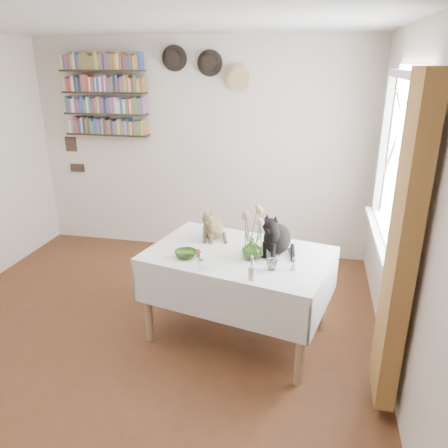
% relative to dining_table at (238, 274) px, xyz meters
% --- Properties ---
extents(room, '(4.08, 4.58, 2.58)m').
position_rel_dining_table_xyz_m(room, '(-0.80, -0.47, 0.67)').
color(room, brown).
rests_on(room, ground).
extents(window, '(0.12, 1.52, 1.32)m').
position_rel_dining_table_xyz_m(window, '(1.17, 0.33, 0.81)').
color(window, white).
rests_on(window, room).
extents(curtain, '(0.12, 0.38, 2.10)m').
position_rel_dining_table_xyz_m(curtain, '(1.10, -0.59, 0.57)').
color(curtain, brown).
rests_on(curtain, room).
extents(dining_table, '(1.61, 1.22, 0.77)m').
position_rel_dining_table_xyz_m(dining_table, '(0.00, 0.00, 0.00)').
color(dining_table, white).
rests_on(dining_table, room).
extents(tabby_cat, '(0.23, 0.27, 0.29)m').
position_rel_dining_table_xyz_m(tabby_cat, '(-0.27, 0.26, 0.33)').
color(tabby_cat, olive).
rests_on(tabby_cat, dining_table).
extents(black_cat, '(0.33, 0.37, 0.36)m').
position_rel_dining_table_xyz_m(black_cat, '(0.30, 0.08, 0.37)').
color(black_cat, black).
rests_on(black_cat, dining_table).
extents(flower_vase, '(0.18, 0.18, 0.17)m').
position_rel_dining_table_xyz_m(flower_vase, '(0.12, -0.08, 0.27)').
color(flower_vase, '#6CAB3F').
rests_on(flower_vase, dining_table).
extents(green_bowl, '(0.21, 0.21, 0.05)m').
position_rel_dining_table_xyz_m(green_bowl, '(-0.39, -0.17, 0.22)').
color(green_bowl, '#6CAB3F').
rests_on(green_bowl, dining_table).
extents(drinking_glass, '(0.12, 0.12, 0.08)m').
position_rel_dining_table_xyz_m(drinking_glass, '(0.29, -0.24, 0.23)').
color(drinking_glass, white).
rests_on(drinking_glass, dining_table).
extents(candlestick, '(0.05, 0.05, 0.18)m').
position_rel_dining_table_xyz_m(candlestick, '(0.17, -0.43, 0.25)').
color(candlestick, white).
rests_on(candlestick, dining_table).
extents(berry_jar, '(0.04, 0.04, 0.17)m').
position_rel_dining_table_xyz_m(berry_jar, '(-0.23, -0.33, 0.27)').
color(berry_jar, white).
rests_on(berry_jar, dining_table).
extents(porcelain_figurine, '(0.05, 0.05, 0.10)m').
position_rel_dining_table_xyz_m(porcelain_figurine, '(0.45, -0.21, 0.23)').
color(porcelain_figurine, white).
rests_on(porcelain_figurine, dining_table).
extents(flower_bouquet, '(0.17, 0.13, 0.39)m').
position_rel_dining_table_xyz_m(flower_bouquet, '(0.12, -0.07, 0.53)').
color(flower_bouquet, '#4C7233').
rests_on(flower_bouquet, flower_vase).
extents(bookshelf_unit, '(1.00, 0.16, 0.91)m').
position_rel_dining_table_xyz_m(bookshelf_unit, '(-1.90, 1.69, 1.26)').
color(bookshelf_unit, '#2D2416').
rests_on(bookshelf_unit, room).
extents(wall_hats, '(0.98, 0.09, 0.48)m').
position_rel_dining_table_xyz_m(wall_hats, '(-0.68, 1.72, 1.58)').
color(wall_hats, black).
rests_on(wall_hats, room).
extents(wall_art_plaques, '(0.21, 0.02, 0.44)m').
position_rel_dining_table_xyz_m(wall_art_plaques, '(-2.43, 1.76, 0.54)').
color(wall_art_plaques, '#38281E').
rests_on(wall_art_plaques, room).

